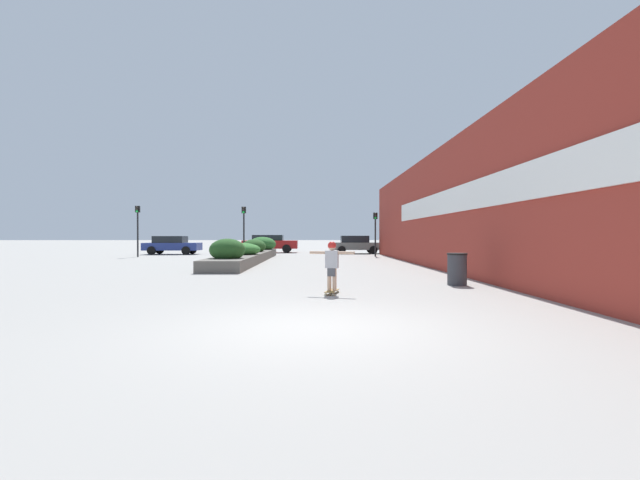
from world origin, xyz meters
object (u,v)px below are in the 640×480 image
object	(u,v)px
car_center_left	(356,244)
trash_bin	(457,269)
car_rightmost	(270,243)
car_leftmost	(172,245)
traffic_light_far_left	(137,222)
car_center_right	(454,244)
skateboard	(332,291)
traffic_light_left	(244,223)
skateboarder	(332,261)
traffic_light_right	(375,226)

from	to	relation	value
car_center_left	trash_bin	bearing A→B (deg)	1.77
trash_bin	car_rightmost	size ratio (longest dim) A/B	0.20
car_leftmost	traffic_light_far_left	distance (m)	4.63
car_center_right	traffic_light_far_left	bearing A→B (deg)	-78.35
skateboard	car_rightmost	world-z (taller)	car_rightmost
skateboard	trash_bin	xyz separation A→B (m)	(3.72, 1.85, 0.40)
car_center_left	traffic_light_left	size ratio (longest dim) A/B	1.18
traffic_light_left	traffic_light_far_left	size ratio (longest dim) A/B	0.98
car_center_left	car_center_right	bearing A→B (deg)	85.19
car_center_left	traffic_light_left	world-z (taller)	traffic_light_left
car_rightmost	car_leftmost	bearing A→B (deg)	-65.05
skateboarder	traffic_light_left	world-z (taller)	traffic_light_left
trash_bin	car_center_left	world-z (taller)	car_center_left
traffic_light_far_left	car_center_left	bearing A→B (deg)	19.47
car_center_left	car_center_right	xyz separation A→B (m)	(7.87, -0.66, 0.05)
traffic_light_left	car_leftmost	bearing A→B (deg)	146.04
car_center_right	car_center_left	bearing A→B (deg)	-94.81
skateboard	car_leftmost	distance (m)	25.89
car_center_left	traffic_light_right	world-z (taller)	traffic_light_right
skateboarder	traffic_light_far_left	distance (m)	22.72
traffic_light_left	car_center_left	bearing A→B (deg)	33.68
car_rightmost	traffic_light_left	bearing A→B (deg)	-7.41
skateboard	trash_bin	bearing A→B (deg)	42.39
traffic_light_far_left	trash_bin	bearing A→B (deg)	-46.49
car_leftmost	traffic_light_right	world-z (taller)	traffic_light_right
traffic_light_left	car_rightmost	bearing A→B (deg)	82.59
trash_bin	car_rightmost	xyz separation A→B (m)	(-7.95, 24.72, 0.36)
car_rightmost	skateboarder	bearing A→B (deg)	9.06
car_leftmost	car_center_left	xyz separation A→B (m)	(14.58, 1.24, 0.01)
car_center_left	traffic_light_far_left	bearing A→B (deg)	-70.53
skateboard	traffic_light_right	bearing A→B (deg)	94.65
car_center_left	car_rightmost	xyz separation A→B (m)	(-7.26, 2.16, 0.06)
car_center_left	car_rightmost	bearing A→B (deg)	-106.59
skateboard	car_rightmost	bearing A→B (deg)	115.05
skateboarder	car_leftmost	xyz separation A→B (m)	(-11.56, 23.16, -0.06)
car_leftmost	car_rightmost	distance (m)	8.07
car_rightmost	traffic_light_right	distance (m)	10.89
car_leftmost	car_center_left	bearing A→B (deg)	94.87
skateboarder	car_center_right	distance (m)	26.12
traffic_light_left	traffic_light_right	bearing A→B (deg)	3.35
car_rightmost	traffic_light_left	distance (m)	7.88
traffic_light_left	traffic_light_far_left	world-z (taller)	traffic_light_far_left
car_center_left	traffic_light_left	xyz separation A→B (m)	(-8.25, -5.50, 1.58)
traffic_light_left	car_center_right	bearing A→B (deg)	16.70
car_rightmost	traffic_light_right	xyz separation A→B (m)	(8.13, -7.13, 1.30)
trash_bin	car_center_left	xyz separation A→B (m)	(-0.70, 22.55, 0.30)
skateboard	car_center_right	distance (m)	26.13
traffic_light_right	traffic_light_far_left	size ratio (longest dim) A/B	0.88
skateboarder	traffic_light_far_left	xyz separation A→B (m)	(-12.49, 18.92, 1.57)
car_center_left	traffic_light_right	size ratio (longest dim) A/B	1.32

